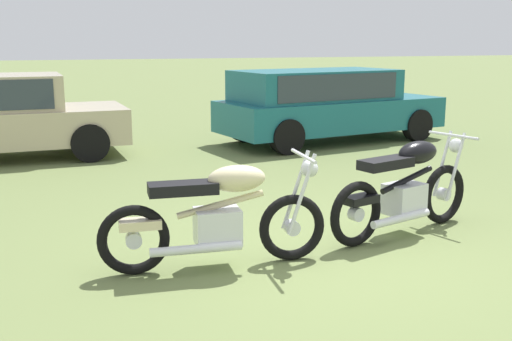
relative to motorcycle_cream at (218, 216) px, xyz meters
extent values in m
plane|color=olive|center=(1.07, -0.04, -0.48)|extent=(120.00, 120.00, 0.00)
torus|color=black|center=(0.69, -0.05, -0.16)|extent=(0.63, 0.14, 0.63)
torus|color=black|center=(-0.74, 0.07, -0.16)|extent=(0.63, 0.14, 0.63)
cylinder|color=silver|center=(0.69, -0.05, -0.16)|extent=(0.15, 0.11, 0.14)
cylinder|color=silver|center=(-0.74, 0.07, -0.16)|extent=(0.15, 0.11, 0.14)
cylinder|color=silver|center=(0.76, 0.03, 0.17)|extent=(0.27, 0.06, 0.74)
cylinder|color=silver|center=(0.74, -0.15, 0.17)|extent=(0.27, 0.06, 0.74)
cube|color=silver|center=(-0.01, 0.01, -0.10)|extent=(0.42, 0.33, 0.32)
cylinder|color=beige|center=(0.02, 0.00, 0.10)|extent=(0.79, 0.13, 0.22)
ellipsoid|color=beige|center=(0.17, -0.01, 0.33)|extent=(0.54, 0.30, 0.24)
cube|color=black|center=(-0.30, 0.03, 0.27)|extent=(0.62, 0.29, 0.10)
cube|color=beige|center=(-0.68, 0.06, -0.02)|extent=(0.37, 0.21, 0.08)
cylinder|color=silver|center=(0.79, -0.06, 0.50)|extent=(0.09, 0.64, 0.03)
sphere|color=silver|center=(0.85, -0.07, 0.38)|extent=(0.17, 0.17, 0.16)
cylinder|color=silver|center=(-0.24, -0.14, -0.24)|extent=(0.80, 0.15, 0.08)
torus|color=black|center=(2.74, 0.48, -0.15)|extent=(0.66, 0.27, 0.66)
torus|color=black|center=(1.44, 0.10, -0.15)|extent=(0.66, 0.27, 0.66)
cylinder|color=silver|center=(2.74, 0.48, -0.15)|extent=(0.16, 0.14, 0.14)
cylinder|color=silver|center=(1.44, 0.10, -0.15)|extent=(0.16, 0.14, 0.14)
cylinder|color=silver|center=(2.77, 0.58, 0.18)|extent=(0.27, 0.11, 0.73)
cylinder|color=silver|center=(2.82, 0.41, 0.18)|extent=(0.27, 0.11, 0.73)
cube|color=silver|center=(2.11, 0.30, -0.10)|extent=(0.47, 0.40, 0.32)
cylinder|color=black|center=(2.14, 0.30, 0.10)|extent=(0.73, 0.27, 0.21)
ellipsoid|color=black|center=(2.28, 0.35, 0.38)|extent=(0.57, 0.40, 0.24)
cube|color=black|center=(1.82, 0.21, 0.32)|extent=(0.64, 0.40, 0.10)
cube|color=black|center=(1.49, 0.12, -0.01)|extent=(0.40, 0.27, 0.08)
cylinder|color=silver|center=(2.83, 0.51, 0.50)|extent=(0.21, 0.62, 0.03)
sphere|color=silver|center=(2.89, 0.53, 0.38)|extent=(0.20, 0.20, 0.16)
cylinder|color=silver|center=(1.94, 0.08, -0.24)|extent=(0.79, 0.30, 0.08)
cube|color=#BCAD8C|center=(-2.01, 6.17, 0.07)|extent=(4.08, 1.86, 0.60)
cylinder|color=black|center=(-0.73, 7.01, -0.16)|extent=(0.65, 0.24, 0.64)
cylinder|color=black|center=(-0.67, 5.42, -0.16)|extent=(0.65, 0.24, 0.64)
cube|color=#19606B|center=(4.07, 6.00, 0.07)|extent=(4.73, 2.48, 0.60)
cube|color=#19606B|center=(3.68, 5.93, 0.65)|extent=(3.37, 2.08, 0.60)
cube|color=#2D3842|center=(3.68, 5.93, 0.67)|extent=(2.91, 2.03, 0.48)
cylinder|color=black|center=(5.46, 7.06, -0.16)|extent=(0.67, 0.33, 0.64)
cylinder|color=black|center=(5.74, 5.47, -0.16)|extent=(0.67, 0.33, 0.64)
cylinder|color=black|center=(2.41, 6.52, -0.16)|extent=(0.67, 0.33, 0.64)
cylinder|color=black|center=(2.68, 4.94, -0.16)|extent=(0.67, 0.33, 0.64)
camera|label=1|loc=(-1.44, -5.09, 1.54)|focal=43.32mm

